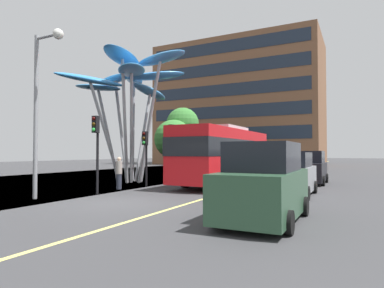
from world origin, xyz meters
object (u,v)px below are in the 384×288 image
at_px(traffic_light_kerb_near, 96,138).
at_px(traffic_light_kerb_far, 145,146).
at_px(traffic_light_island_mid, 171,141).
at_px(pedestrian, 119,173).
at_px(traffic_light_opposite, 207,145).
at_px(car_parked_far, 309,168).
at_px(car_parked_near, 264,184).
at_px(street_lamp, 42,91).
at_px(car_parked_mid, 290,175).
at_px(red_bus, 225,153).
at_px(leaf_sculpture, 130,83).

distance_m(traffic_light_kerb_near, traffic_light_kerb_far, 4.12).
xyz_separation_m(traffic_light_island_mid, pedestrian, (-0.41, -4.91, -1.91)).
distance_m(traffic_light_opposite, car_parked_far, 8.82).
distance_m(car_parked_near, street_lamp, 10.21).
distance_m(car_parked_mid, pedestrian, 8.86).
bearing_deg(car_parked_far, traffic_light_opposite, 163.31).
bearing_deg(street_lamp, car_parked_near, -0.82).
xyz_separation_m(traffic_light_island_mid, car_parked_near, (8.69, -9.58, -1.73)).
relative_size(car_parked_near, street_lamp, 0.61).
relative_size(traffic_light_kerb_near, street_lamp, 0.52).
bearing_deg(car_parked_mid, car_parked_far, 89.37).
distance_m(traffic_light_kerb_near, car_parked_near, 9.10).
bearing_deg(traffic_light_kerb_near, traffic_light_island_mid, 90.59).
distance_m(traffic_light_opposite, car_parked_mid, 12.28).
bearing_deg(car_parked_near, street_lamp, 179.18).
height_order(car_parked_near, car_parked_far, car_parked_near).
height_order(red_bus, car_parked_near, red_bus).
relative_size(traffic_light_opposite, car_parked_near, 0.84).
bearing_deg(traffic_light_kerb_far, traffic_light_opposite, 89.59).
bearing_deg(traffic_light_opposite, car_parked_far, -16.69).
relative_size(car_parked_far, street_lamp, 0.56).
bearing_deg(traffic_light_opposite, red_bus, -55.77).
bearing_deg(traffic_light_opposite, leaf_sculpture, -111.88).
bearing_deg(leaf_sculpture, car_parked_far, 20.88).
bearing_deg(pedestrian, red_bus, 50.92).
relative_size(traffic_light_kerb_far, car_parked_near, 0.74).
bearing_deg(traffic_light_kerb_near, car_parked_near, -15.52).
distance_m(traffic_light_island_mid, car_parked_near, 13.05).
relative_size(car_parked_far, pedestrian, 2.28).
bearing_deg(car_parked_mid, traffic_light_kerb_near, -155.34).
distance_m(leaf_sculpture, car_parked_near, 15.20).
bearing_deg(red_bus, traffic_light_island_mid, -176.77).
bearing_deg(pedestrian, traffic_light_kerb_near, -78.01).
xyz_separation_m(red_bus, car_parked_far, (4.65, 2.87, -0.99)).
height_order(red_bus, leaf_sculpture, leaf_sculpture).
xyz_separation_m(traffic_light_opposite, car_parked_mid, (8.22, -8.97, -1.70)).
bearing_deg(traffic_light_kerb_near, traffic_light_kerb_far, 90.50).
distance_m(traffic_light_kerb_far, car_parked_mid, 8.41).
relative_size(traffic_light_kerb_far, street_lamp, 0.45).
height_order(red_bus, car_parked_far, red_bus).
relative_size(leaf_sculpture, traffic_light_island_mid, 2.31).
relative_size(traffic_light_island_mid, car_parked_near, 0.89).
distance_m(red_bus, traffic_light_kerb_far, 4.97).
bearing_deg(street_lamp, traffic_light_kerb_far, 81.81).
distance_m(red_bus, traffic_light_island_mid, 3.84).
xyz_separation_m(traffic_light_island_mid, car_parked_mid, (8.32, -3.40, -1.85)).
xyz_separation_m(traffic_light_kerb_near, traffic_light_kerb_far, (-0.04, 4.11, -0.35)).
bearing_deg(traffic_light_kerb_far, red_bus, 41.56).
height_order(red_bus, street_lamp, street_lamp).
bearing_deg(street_lamp, traffic_light_kerb_near, 67.14).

